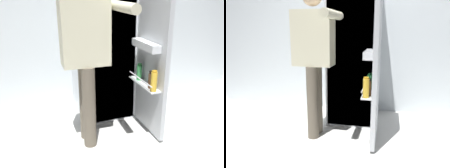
{
  "view_description": "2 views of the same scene",
  "coord_description": "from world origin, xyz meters",
  "views": [
    {
      "loc": [
        -0.85,
        -2.07,
        1.42
      ],
      "look_at": [
        -0.1,
        -0.04,
        0.58
      ],
      "focal_mm": 39.79,
      "sensor_mm": 36.0,
      "label": 1
    },
    {
      "loc": [
        0.42,
        -2.29,
        1.17
      ],
      "look_at": [
        -0.07,
        -0.04,
        0.6
      ],
      "focal_mm": 36.78,
      "sensor_mm": 36.0,
      "label": 2
    }
  ],
  "objects": [
    {
      "name": "ground_plane",
      "position": [
        0.0,
        0.0,
        0.0
      ],
      "size": [
        5.46,
        5.46,
        0.0
      ],
      "primitive_type": "plane",
      "color": "silver"
    },
    {
      "name": "kitchen_wall",
      "position": [
        0.0,
        0.96,
        1.25
      ],
      "size": [
        4.4,
        0.1,
        2.5
      ],
      "primitive_type": "cube",
      "color": "silver",
      "rests_on": "ground_plane"
    },
    {
      "name": "refrigerator",
      "position": [
        0.02,
        0.53,
        0.88
      ],
      "size": [
        0.63,
        1.23,
        1.76
      ],
      "color": "silver",
      "rests_on": "ground_plane"
    },
    {
      "name": "person",
      "position": [
        -0.33,
        -0.02,
        0.94
      ],
      "size": [
        0.51,
        0.72,
        1.58
      ],
      "color": "#665B4C",
      "rests_on": "ground_plane"
    }
  ]
}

